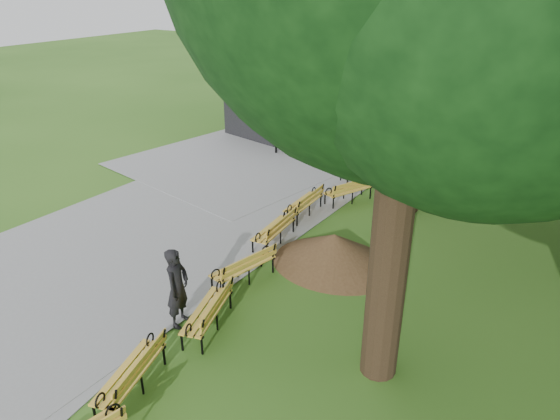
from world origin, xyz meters
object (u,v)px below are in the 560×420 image
Objects in this scene: bench_2 at (130,373)px; bench_4 at (243,266)px; lamp_post at (291,101)px; bench_7 at (348,190)px; person at (178,288)px; bench_3 at (207,311)px; kiosk at (270,106)px; dirt_mound at (334,249)px; bench_8 at (363,169)px; bench_6 at (303,203)px; bench_5 at (274,229)px; bench_9 at (380,154)px.

bench_4 is (-0.48, 4.13, 0.00)m from bench_2.
lamp_post is 5.62m from bench_7.
bench_3 is at bearing -86.74° from person.
bench_2 is at bearing 19.44° from bench_4.
lamp_post is (2.50, -2.17, 0.96)m from kiosk.
bench_2 is (4.64, -13.26, -1.89)m from lamp_post.
bench_7 is at bearing 110.30° from dirt_mound.
bench_4 is at bearing -47.95° from kiosk.
lamp_post is 4.34m from bench_8.
bench_2 is 1.00× the size of bench_3.
bench_2 is 4.16m from bench_4.
person is 0.98× the size of bench_6.
bench_4 is at bearing 176.28° from bench_3.
kiosk is 2.31× the size of bench_2.
dirt_mound is 1.51× the size of bench_3.
lamp_post is at bearing -174.28° from bench_3.
bench_5 is at bearing 16.26° from bench_7.
person reaches higher than dirt_mound.
dirt_mound is at bearing -51.46° from lamp_post.
bench_6 is at bearing 172.26° from bench_2.
bench_2 is at bearing 22.86° from bench_9.
kiosk is 12.43m from dirt_mound.
kiosk is 6.36m from bench_9.
kiosk is at bearing -170.80° from bench_2.
kiosk is at bearing 12.17° from person.
kiosk reaches higher than bench_7.
dirt_mound reaches higher than bench_8.
bench_5 is 3.86m from bench_7.
lamp_post is at bearing -74.35° from bench_8.
bench_8 is (-0.38, 8.11, 0.00)m from bench_4.
kiosk is at bearing 131.34° from dirt_mound.
bench_8 is (-0.84, 10.05, 0.00)m from bench_3.
bench_3 is 10.08m from bench_8.
bench_2 and bench_9 have the same top height.
lamp_post reaches higher than dirt_mound.
lamp_post reaches higher than kiosk.
kiosk is 11.12m from bench_5.
dirt_mound is 6.21m from bench_2.
kiosk is 1.53× the size of dirt_mound.
bench_7 is at bearing -15.31° from person.
person is 0.81m from bench_3.
bench_2 and bench_7 have the same top height.
bench_7 is (-1.46, 3.95, -0.00)m from dirt_mound.
bench_2 is 1.00× the size of bench_5.
lamp_post reaches higher than bench_3.
dirt_mound reaches higher than bench_6.
bench_7 is (0.06, 5.94, 0.00)m from bench_4.
person is 6.34m from bench_6.
bench_7 and bench_8 have the same top height.
bench_6 is (-0.21, 2.06, 0.00)m from bench_5.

